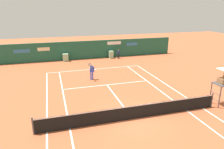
# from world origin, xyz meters

# --- Properties ---
(ground_plane) EXTENTS (80.00, 80.00, 0.01)m
(ground_plane) POSITION_xyz_m (-0.00, 0.58, 0.00)
(ground_plane) COLOR #B25633
(tennis_net) EXTENTS (12.10, 0.10, 1.07)m
(tennis_net) POSITION_xyz_m (0.00, 0.00, 0.51)
(tennis_net) COLOR #4C4C51
(tennis_net) RESTS_ON ground_plane
(sponsor_back_wall) EXTENTS (25.00, 1.02, 2.46)m
(sponsor_back_wall) POSITION_xyz_m (-0.01, 16.97, 1.19)
(sponsor_back_wall) COLOR #1E5642
(sponsor_back_wall) RESTS_ON ground_plane
(umpire_chair) EXTENTS (1.00, 1.00, 2.72)m
(umpire_chair) POSITION_xyz_m (6.84, 0.16, 1.76)
(umpire_chair) COLOR #47474C
(umpire_chair) RESTS_ON ground_plane
(player_on_baseline) EXTENTS (0.65, 0.66, 1.82)m
(player_on_baseline) POSITION_xyz_m (-1.04, 8.23, 0.96)
(player_on_baseline) COLOR blue
(player_on_baseline) RESTS_ON ground_plane
(ball_kid_centre_post) EXTENTS (0.43, 0.18, 1.28)m
(ball_kid_centre_post) POSITION_xyz_m (4.19, 15.75, 0.74)
(ball_kid_centre_post) COLOR black
(ball_kid_centre_post) RESTS_ON ground_plane
(tennis_ball_near_service_line) EXTENTS (0.07, 0.07, 0.07)m
(tennis_ball_near_service_line) POSITION_xyz_m (3.74, 8.39, 0.03)
(tennis_ball_near_service_line) COLOR #CCE033
(tennis_ball_near_service_line) RESTS_ON ground_plane
(tennis_ball_mid_court) EXTENTS (0.07, 0.07, 0.07)m
(tennis_ball_mid_court) POSITION_xyz_m (-1.78, 9.00, 0.03)
(tennis_ball_mid_court) COLOR #CCE033
(tennis_ball_mid_court) RESTS_ON ground_plane
(tennis_ball_by_sideline) EXTENTS (0.07, 0.07, 0.07)m
(tennis_ball_by_sideline) POSITION_xyz_m (2.72, 9.55, 0.03)
(tennis_ball_by_sideline) COLOR #CCE033
(tennis_ball_by_sideline) RESTS_ON ground_plane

